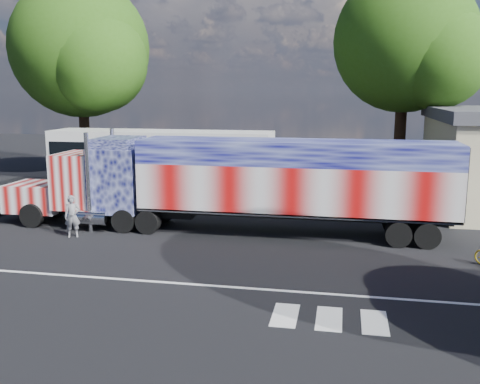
% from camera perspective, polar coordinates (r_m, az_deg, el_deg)
% --- Properties ---
extents(ground, '(100.00, 100.00, 0.00)m').
position_cam_1_polar(ground, '(20.04, -1.67, -6.93)').
color(ground, black).
extents(lane_markings, '(30.00, 2.67, 0.01)m').
position_cam_1_polar(lane_markings, '(16.24, 1.34, -11.25)').
color(lane_markings, silver).
rests_on(lane_markings, ground).
extents(semi_truck, '(20.33, 3.21, 4.33)m').
position_cam_1_polar(semi_truck, '(23.09, -0.39, 1.15)').
color(semi_truck, black).
rests_on(semi_truck, ground).
extents(coach_bus, '(13.03, 3.03, 3.79)m').
position_cam_1_polar(coach_bus, '(31.63, -8.39, 3.17)').
color(coach_bus, white).
rests_on(coach_bus, ground).
extents(woman, '(0.77, 0.65, 1.78)m').
position_cam_1_polar(woman, '(23.54, -17.46, -2.49)').
color(woman, slate).
rests_on(woman, ground).
extents(tree_ne_a, '(8.93, 8.50, 13.25)m').
position_cam_1_polar(tree_ne_a, '(34.65, 17.44, 15.01)').
color(tree_ne_a, black).
rests_on(tree_ne_a, ground).
extents(tree_nw_a, '(9.85, 9.38, 13.61)m').
position_cam_1_polar(tree_nw_a, '(39.19, -16.51, 14.42)').
color(tree_nw_a, black).
rests_on(tree_nw_a, ground).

